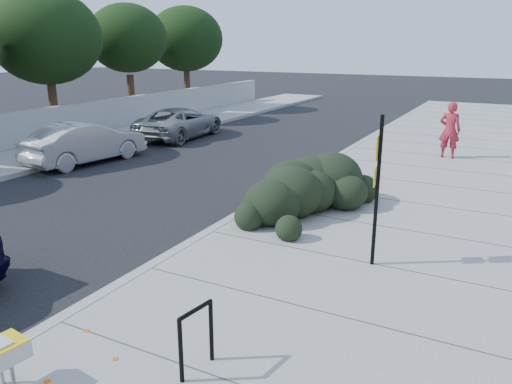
# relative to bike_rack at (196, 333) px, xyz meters

# --- Properties ---
(ground) EXTENTS (120.00, 120.00, 0.00)m
(ground) POSITION_rel_bike_rack_xyz_m (-2.44, 2.00, -0.66)
(ground) COLOR black
(ground) RESTS_ON ground
(sidewalk_near) EXTENTS (11.20, 50.00, 0.15)m
(sidewalk_near) POSITION_rel_bike_rack_xyz_m (3.16, 7.00, -0.58)
(sidewalk_near) COLOR gray
(sidewalk_near) RESTS_ON ground
(sidewalk_far) EXTENTS (3.00, 50.00, 0.15)m
(sidewalk_far) POSITION_rel_bike_rack_xyz_m (-11.94, 7.00, -0.58)
(sidewalk_far) COLOR gray
(sidewalk_far) RESTS_ON ground
(curb_near) EXTENTS (0.22, 50.00, 0.17)m
(curb_near) POSITION_rel_bike_rack_xyz_m (-2.44, 7.00, -0.57)
(curb_near) COLOR #9E9E99
(curb_near) RESTS_ON ground
(curb_far) EXTENTS (0.22, 50.00, 0.17)m
(curb_far) POSITION_rel_bike_rack_xyz_m (-10.44, 7.00, -0.57)
(curb_far) COLOR #9E9E99
(curb_far) RESTS_ON ground
(tree_far_d) EXTENTS (4.60, 4.60, 6.16)m
(tree_far_d) POSITION_rel_bike_rack_xyz_m (-14.94, 11.00, 3.53)
(tree_far_d) COLOR #332114
(tree_far_d) RESTS_ON ground
(tree_far_e) EXTENTS (4.00, 4.00, 5.90)m
(tree_far_e) POSITION_rel_bike_rack_xyz_m (-14.94, 16.00, 3.53)
(tree_far_e) COLOR #332114
(tree_far_e) RESTS_ON ground
(tree_far_f) EXTENTS (4.40, 4.40, 6.07)m
(tree_far_f) POSITION_rel_bike_rack_xyz_m (-14.94, 21.00, 3.53)
(tree_far_f) COLOR #332114
(tree_far_f) RESTS_ON ground
(bike_rack) EXTENTS (0.14, 0.57, 0.84)m
(bike_rack) POSITION_rel_bike_rack_xyz_m (0.00, 0.00, 0.00)
(bike_rack) COLOR black
(bike_rack) RESTS_ON sidewalk_near
(sign_post) EXTENTS (0.12, 0.31, 2.68)m
(sign_post) POSITION_rel_bike_rack_xyz_m (1.05, 3.98, 1.01)
(sign_post) COLOR black
(sign_post) RESTS_ON sidewalk_near
(hedge) EXTENTS (3.11, 4.10, 1.38)m
(hedge) POSITION_rel_bike_rack_xyz_m (-0.94, 6.13, 0.18)
(hedge) COLOR black
(hedge) RESTS_ON sidewalk_near
(wagon_silver) EXTENTS (2.01, 4.40, 1.40)m
(wagon_silver) POSITION_rel_bike_rack_xyz_m (-9.94, 7.90, 0.04)
(wagon_silver) COLOR #9D9CA1
(wagon_silver) RESTS_ON ground
(suv_silver) EXTENTS (2.50, 4.84, 1.30)m
(suv_silver) POSITION_rel_bike_rack_xyz_m (-9.94, 13.33, -0.01)
(suv_silver) COLOR gray
(suv_silver) RESTS_ON ground
(pedestrian) EXTENTS (0.71, 0.47, 1.92)m
(pedestrian) POSITION_rel_bike_rack_xyz_m (1.03, 13.79, 0.45)
(pedestrian) COLOR maroon
(pedestrian) RESTS_ON sidewalk_near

